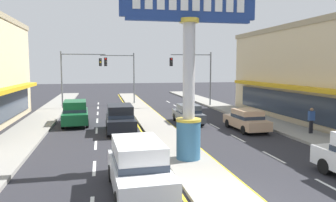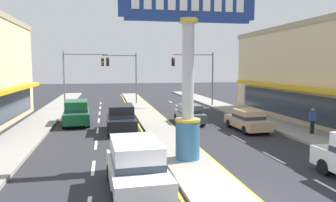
{
  "view_description": "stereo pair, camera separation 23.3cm",
  "coord_description": "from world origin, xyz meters",
  "px_view_note": "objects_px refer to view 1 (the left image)",
  "views": [
    {
      "loc": [
        -4.07,
        -9.8,
        4.58
      ],
      "look_at": [
        -0.3,
        8.34,
        2.6
      ],
      "focal_mm": 34.56,
      "sensor_mm": 36.0,
      "label": 1
    },
    {
      "loc": [
        -3.84,
        -9.85,
        4.58
      ],
      "look_at": [
        -0.3,
        8.34,
        2.6
      ],
      "focal_mm": 34.56,
      "sensor_mm": 36.0,
      "label": 2
    }
  ],
  "objects_px": {
    "traffic_light_median_far": "(121,70)",
    "suv_mid_left_lane": "(120,118)",
    "traffic_light_right_side": "(196,70)",
    "sedan_near_right_lane": "(188,114)",
    "sedan_far_right_lane": "(246,120)",
    "suv_near_left_lane": "(75,112)",
    "suv_far_left_oncoming": "(138,166)",
    "district_sign": "(189,68)",
    "pedestrian_far_side": "(311,119)",
    "traffic_light_left_side": "(79,70)"
  },
  "relations": [
    {
      "from": "traffic_light_right_side",
      "to": "pedestrian_far_side",
      "type": "xyz_separation_m",
      "value": [
        3.11,
        -16.29,
        -3.11
      ]
    },
    {
      "from": "sedan_far_right_lane",
      "to": "traffic_light_left_side",
      "type": "bearing_deg",
      "value": 130.43
    },
    {
      "from": "traffic_light_right_side",
      "to": "suv_near_left_lane",
      "type": "height_order",
      "value": "traffic_light_right_side"
    },
    {
      "from": "district_sign",
      "to": "traffic_light_right_side",
      "type": "relative_size",
      "value": 1.33
    },
    {
      "from": "suv_mid_left_lane",
      "to": "traffic_light_left_side",
      "type": "bearing_deg",
      "value": 105.1
    },
    {
      "from": "sedan_far_right_lane",
      "to": "suv_mid_left_lane",
      "type": "xyz_separation_m",
      "value": [
        -8.9,
        1.37,
        0.2
      ]
    },
    {
      "from": "traffic_light_left_side",
      "to": "sedan_far_right_lane",
      "type": "distance_m",
      "value": 19.56
    },
    {
      "from": "district_sign",
      "to": "pedestrian_far_side",
      "type": "bearing_deg",
      "value": 22.63
    },
    {
      "from": "traffic_light_median_far",
      "to": "suv_mid_left_lane",
      "type": "relative_size",
      "value": 1.35
    },
    {
      "from": "traffic_light_left_side",
      "to": "suv_far_left_oncoming",
      "type": "xyz_separation_m",
      "value": [
        3.58,
        -24.53,
        -3.26
      ]
    },
    {
      "from": "traffic_light_right_side",
      "to": "sedan_far_right_lane",
      "type": "distance_m",
      "value": 14.16
    },
    {
      "from": "traffic_light_right_side",
      "to": "pedestrian_far_side",
      "type": "height_order",
      "value": "traffic_light_right_side"
    },
    {
      "from": "traffic_light_right_side",
      "to": "traffic_light_median_far",
      "type": "bearing_deg",
      "value": 152.4
    },
    {
      "from": "traffic_light_right_side",
      "to": "sedan_near_right_lane",
      "type": "distance_m",
      "value": 11.15
    },
    {
      "from": "sedan_near_right_lane",
      "to": "suv_far_left_oncoming",
      "type": "bearing_deg",
      "value": -112.35
    },
    {
      "from": "sedan_far_right_lane",
      "to": "pedestrian_far_side",
      "type": "bearing_deg",
      "value": -37.0
    },
    {
      "from": "traffic_light_left_side",
      "to": "sedan_near_right_lane",
      "type": "height_order",
      "value": "traffic_light_left_side"
    },
    {
      "from": "sedan_near_right_lane",
      "to": "sedan_far_right_lane",
      "type": "bearing_deg",
      "value": -48.67
    },
    {
      "from": "district_sign",
      "to": "pedestrian_far_side",
      "type": "distance_m",
      "value": 10.82
    },
    {
      "from": "suv_near_left_lane",
      "to": "sedan_near_right_lane",
      "type": "bearing_deg",
      "value": -7.15
    },
    {
      "from": "traffic_light_median_far",
      "to": "pedestrian_far_side",
      "type": "relative_size",
      "value": 3.66
    },
    {
      "from": "district_sign",
      "to": "suv_mid_left_lane",
      "type": "height_order",
      "value": "district_sign"
    },
    {
      "from": "sedan_near_right_lane",
      "to": "sedan_far_right_lane",
      "type": "relative_size",
      "value": 1.0
    },
    {
      "from": "traffic_light_left_side",
      "to": "traffic_light_right_side",
      "type": "bearing_deg",
      "value": -4.15
    },
    {
      "from": "traffic_light_right_side",
      "to": "suv_mid_left_lane",
      "type": "bearing_deg",
      "value": -126.61
    },
    {
      "from": "sedan_far_right_lane",
      "to": "suv_near_left_lane",
      "type": "relative_size",
      "value": 0.93
    },
    {
      "from": "traffic_light_median_far",
      "to": "suv_mid_left_lane",
      "type": "height_order",
      "value": "traffic_light_median_far"
    },
    {
      "from": "district_sign",
      "to": "suv_near_left_lane",
      "type": "bearing_deg",
      "value": 118.2
    },
    {
      "from": "pedestrian_far_side",
      "to": "traffic_light_left_side",
      "type": "bearing_deg",
      "value": 132.69
    },
    {
      "from": "traffic_light_right_side",
      "to": "suv_far_left_oncoming",
      "type": "bearing_deg",
      "value": -111.27
    },
    {
      "from": "traffic_light_left_side",
      "to": "sedan_near_right_lane",
      "type": "distance_m",
      "value": 14.67
    },
    {
      "from": "traffic_light_median_far",
      "to": "suv_far_left_oncoming",
      "type": "height_order",
      "value": "traffic_light_median_far"
    },
    {
      "from": "traffic_light_left_side",
      "to": "suv_far_left_oncoming",
      "type": "relative_size",
      "value": 1.33
    },
    {
      "from": "traffic_light_right_side",
      "to": "suv_near_left_lane",
      "type": "distance_m",
      "value": 15.65
    },
    {
      "from": "district_sign",
      "to": "suv_mid_left_lane",
      "type": "bearing_deg",
      "value": 109.56
    },
    {
      "from": "traffic_light_left_side",
      "to": "pedestrian_far_side",
      "type": "bearing_deg",
      "value": -47.31
    },
    {
      "from": "pedestrian_far_side",
      "to": "sedan_far_right_lane",
      "type": "bearing_deg",
      "value": 143.0
    },
    {
      "from": "sedan_far_right_lane",
      "to": "suv_mid_left_lane",
      "type": "relative_size",
      "value": 0.94
    },
    {
      "from": "suv_far_left_oncoming",
      "to": "pedestrian_far_side",
      "type": "relative_size",
      "value": 2.76
    },
    {
      "from": "sedan_far_right_lane",
      "to": "pedestrian_far_side",
      "type": "relative_size",
      "value": 2.56
    },
    {
      "from": "traffic_light_left_side",
      "to": "traffic_light_median_far",
      "type": "xyz_separation_m",
      "value": [
        4.75,
        3.26,
        -0.05
      ]
    },
    {
      "from": "suv_near_left_lane",
      "to": "suv_far_left_oncoming",
      "type": "bearing_deg",
      "value": -77.38
    },
    {
      "from": "suv_mid_left_lane",
      "to": "suv_far_left_oncoming",
      "type": "height_order",
      "value": "same"
    },
    {
      "from": "pedestrian_far_side",
      "to": "suv_far_left_oncoming",
      "type": "bearing_deg",
      "value": -149.24
    },
    {
      "from": "traffic_light_right_side",
      "to": "sedan_near_right_lane",
      "type": "height_order",
      "value": "traffic_light_right_side"
    },
    {
      "from": "traffic_light_median_far",
      "to": "suv_far_left_oncoming",
      "type": "relative_size",
      "value": 1.33
    },
    {
      "from": "traffic_light_median_far",
      "to": "suv_mid_left_lane",
      "type": "distance_m",
      "value": 16.9
    },
    {
      "from": "suv_mid_left_lane",
      "to": "sedan_far_right_lane",
      "type": "bearing_deg",
      "value": -8.74
    },
    {
      "from": "traffic_light_median_far",
      "to": "pedestrian_far_side",
      "type": "xyz_separation_m",
      "value": [
        11.12,
        -20.48,
        -3.05
      ]
    },
    {
      "from": "suv_mid_left_lane",
      "to": "district_sign",
      "type": "bearing_deg",
      "value": -70.44
    }
  ]
}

